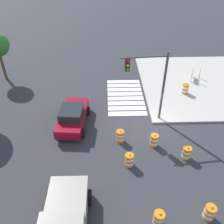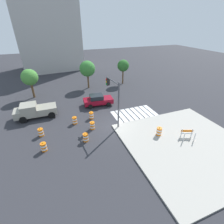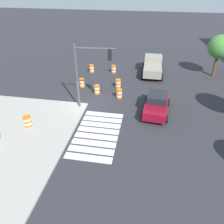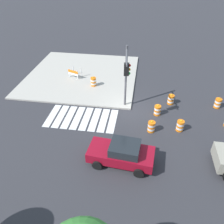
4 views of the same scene
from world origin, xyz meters
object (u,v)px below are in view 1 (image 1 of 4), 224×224
Objects in this scene: traffic_barrel_on_sidewalk at (185,89)px; construction_barricade at (194,74)px; sports_car at (73,116)px; traffic_barrel_median_near at (159,219)px; traffic_barrel_near_corner at (154,140)px; traffic_barrel_lane_center at (187,153)px; traffic_barrel_median_far at (120,136)px; traffic_barrel_far_curb at (209,212)px; traffic_barrel_crosswalk_end at (129,160)px; traffic_light_pole at (149,76)px.

construction_barricade is (2.49, -1.49, 0.12)m from traffic_barrel_on_sidewalk.
sports_car reaches higher than traffic_barrel_median_near.
traffic_barrel_median_near is 12.95m from traffic_barrel_on_sidewalk.
traffic_barrel_lane_center is at bearing -122.95° from traffic_barrel_near_corner.
sports_car is 4.36× the size of traffic_barrel_near_corner.
construction_barricade is at bearing -59.85° from sports_car.
traffic_barrel_far_curb is at bearing -144.29° from traffic_barrel_median_far.
construction_barricade is at bearing -13.85° from traffic_barrel_far_curb.
traffic_barrel_median_near and traffic_barrel_far_curb have the same top height.
traffic_barrel_crosswalk_end is at bearing 144.65° from traffic_barrel_on_sidewalk.
sports_car reaches higher than traffic_barrel_median_far.
traffic_barrel_crosswalk_end is at bearing -168.74° from traffic_barrel_median_far.
traffic_barrel_near_corner is 2.54m from traffic_barrel_crosswalk_end.
traffic_barrel_median_near is 1.00× the size of traffic_barrel_lane_center.
traffic_barrel_near_corner and traffic_barrel_far_curb have the same top height.
traffic_barrel_near_corner is 10.47m from construction_barricade.
traffic_barrel_on_sidewalk is at bearing -21.19° from traffic_barrel_median_near.
traffic_barrel_far_curb is at bearing -165.35° from traffic_light_pole.
traffic_barrel_median_near is (-8.04, -5.06, -0.36)m from sports_car.
traffic_light_pole is (2.28, -2.09, 3.46)m from traffic_barrel_median_far.
traffic_barrel_crosswalk_end is 1.00× the size of traffic_barrel_on_sidewalk.
sports_car is 9.50m from traffic_barrel_median_near.
sports_car is at bearing 112.51° from traffic_barrel_on_sidewalk.
sports_car is 6.39m from traffic_light_pole.
traffic_barrel_median_far is at bearing 67.60° from traffic_barrel_lane_center.
traffic_barrel_far_curb is 1.00× the size of traffic_barrel_on_sidewalk.
traffic_barrel_crosswalk_end is 10.04m from traffic_barrel_on_sidewalk.
traffic_barrel_median_far is (2.23, 0.44, 0.00)m from traffic_barrel_crosswalk_end.
traffic_barrel_lane_center is 1.00× the size of traffic_barrel_on_sidewalk.
traffic_barrel_near_corner and traffic_barrel_lane_center have the same top height.
traffic_light_pole reaches higher than construction_barricade.
traffic_barrel_far_curb is (-5.86, -4.22, 0.00)m from traffic_barrel_median_far.
traffic_barrel_on_sidewalk is (8.19, -5.81, 0.15)m from traffic_barrel_crosswalk_end.
traffic_barrel_median_far is 0.19× the size of traffic_light_pole.
traffic_barrel_median_far is 1.00× the size of traffic_barrel_lane_center.
construction_barricade is (14.31, -3.53, 0.27)m from traffic_barrel_far_curb.
traffic_barrel_median_far is (0.50, 2.30, 0.00)m from traffic_barrel_near_corner.
traffic_barrel_lane_center is 0.71× the size of construction_barricade.
traffic_barrel_crosswalk_end is at bearing 97.41° from traffic_barrel_lane_center.
traffic_barrel_median_far is at bearing 35.71° from traffic_barrel_far_curb.
traffic_barrel_median_far is (6.12, 1.57, 0.00)m from traffic_barrel_median_near.
traffic_barrel_near_corner is at bearing 148.69° from construction_barricade.
traffic_barrel_far_curb is (-5.37, -1.91, 0.00)m from traffic_barrel_near_corner.
traffic_barrel_crosswalk_end is at bearing -136.55° from sports_car.
sports_car is 4.36× the size of traffic_barrel_median_far.
sports_car is at bearing 32.17° from traffic_barrel_median_near.
traffic_barrel_median_near is at bearing 95.44° from traffic_barrel_far_curb.
traffic_light_pole reaches higher than traffic_barrel_crosswalk_end.
sports_car is at bearing 67.31° from traffic_barrel_near_corner.
traffic_barrel_on_sidewalk is 2.90m from construction_barricade.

